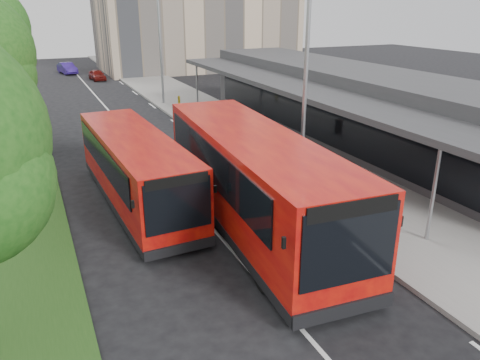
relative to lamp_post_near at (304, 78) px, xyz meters
The scene contains 14 objects.
ground 6.57m from the lamp_post_near, 154.08° to the right, with size 120.00×120.00×0.00m, color black.
pavement 18.68m from the lamp_post_near, 84.02° to the left, with size 5.00×80.00×0.15m, color gray.
grass_verge 21.66m from the lamp_post_near, 121.70° to the left, with size 5.00×80.00×0.10m, color #204415.
lane_centre_line 14.43m from the lamp_post_near, 107.57° to the left, with size 0.12×70.00×0.01m, color silver.
kerb_dashes 17.66m from the lamp_post_near, 92.75° to the left, with size 0.12×56.00×0.01m.
station_building 9.41m from the lamp_post_near, 41.67° to the left, with size 7.70×26.00×4.00m.
lamp_post_near is the anchor object (origin of this frame).
lamp_post_far 20.00m from the lamp_post_near, 90.00° to the left, with size 1.44×0.28×8.00m.
bus_main 4.39m from the lamp_post_near, 150.57° to the right, with size 3.69×11.76×3.29m.
bus_second 7.10m from the lamp_post_near, 161.14° to the left, with size 2.86×9.67×2.70m.
litter_bin 8.38m from the lamp_post_near, 76.33° to the left, with size 0.45×0.45×0.81m, color #311C14.
bollard 17.51m from the lamp_post_near, 88.63° to the left, with size 0.16×0.16×1.01m, color #E3B80B.
car_near 35.17m from the lamp_post_near, 94.36° to the left, with size 1.24×3.08×1.05m, color #61100D.
car_far 41.39m from the lamp_post_near, 96.92° to the left, with size 1.28×3.67×1.21m, color navy.
Camera 1 is at (-5.09, -12.74, 7.24)m, focal length 35.00 mm.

